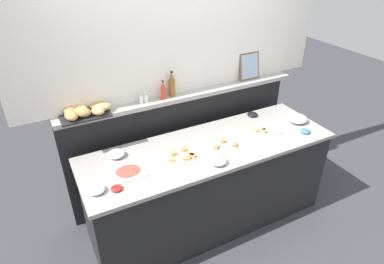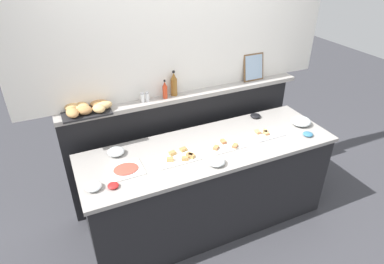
{
  "view_description": "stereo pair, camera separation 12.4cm",
  "coord_description": "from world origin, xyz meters",
  "px_view_note": "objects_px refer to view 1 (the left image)",
  "views": [
    {
      "loc": [
        -1.26,
        -2.08,
        2.47
      ],
      "look_at": [
        -0.12,
        0.1,
        1.01
      ],
      "focal_mm": 30.95,
      "sensor_mm": 36.0,
      "label": 1
    },
    {
      "loc": [
        -1.15,
        -2.14,
        2.47
      ],
      "look_at": [
        -0.12,
        0.1,
        1.01
      ],
      "focal_mm": 30.95,
      "sensor_mm": 36.0,
      "label": 2
    }
  ],
  "objects_px": {
    "glass_bowl_small": "(116,154)",
    "framed_picture": "(249,66)",
    "vinegar_bottle_amber": "(172,85)",
    "bread_basket": "(85,111)",
    "glass_bowl_medium": "(218,161)",
    "glass_bowl_extra": "(297,119)",
    "cold_cuts_platter": "(128,171)",
    "condiment_bowl_teal": "(252,114)",
    "sandwich_platter_front": "(180,157)",
    "salt_shaker": "(141,99)",
    "condiment_bowl_dark": "(305,131)",
    "sandwich_platter_rear": "(223,145)",
    "glass_bowl_large": "(96,190)",
    "pepper_shaker": "(146,98)",
    "condiment_bowl_cream": "(117,188)",
    "sandwich_platter_side": "(264,132)",
    "hot_sauce_bottle": "(163,91)"
  },
  "relations": [
    {
      "from": "hot_sauce_bottle",
      "to": "bread_basket",
      "type": "height_order",
      "value": "hot_sauce_bottle"
    },
    {
      "from": "condiment_bowl_cream",
      "to": "bread_basket",
      "type": "xyz_separation_m",
      "value": [
        -0.03,
        0.66,
        0.34
      ]
    },
    {
      "from": "sandwich_platter_rear",
      "to": "condiment_bowl_teal",
      "type": "xyz_separation_m",
      "value": [
        0.56,
        0.34,
        0.01
      ]
    },
    {
      "from": "condiment_bowl_teal",
      "to": "vinegar_bottle_amber",
      "type": "bearing_deg",
      "value": 165.22
    },
    {
      "from": "cold_cuts_platter",
      "to": "vinegar_bottle_amber",
      "type": "bearing_deg",
      "value": 39.98
    },
    {
      "from": "salt_shaker",
      "to": "framed_picture",
      "type": "xyz_separation_m",
      "value": [
        1.18,
        0.04,
        0.09
      ]
    },
    {
      "from": "glass_bowl_small",
      "to": "sandwich_platter_rear",
      "type": "bearing_deg",
      "value": -16.94
    },
    {
      "from": "vinegar_bottle_amber",
      "to": "bread_basket",
      "type": "relative_size",
      "value": 0.55
    },
    {
      "from": "glass_bowl_medium",
      "to": "condiment_bowl_dark",
      "type": "distance_m",
      "value": 0.98
    },
    {
      "from": "salt_shaker",
      "to": "bread_basket",
      "type": "bearing_deg",
      "value": -179.78
    },
    {
      "from": "cold_cuts_platter",
      "to": "condiment_bowl_cream",
      "type": "xyz_separation_m",
      "value": [
        -0.14,
        -0.16,
        0.01
      ]
    },
    {
      "from": "sandwich_platter_rear",
      "to": "cold_cuts_platter",
      "type": "relative_size",
      "value": 1.34
    },
    {
      "from": "glass_bowl_large",
      "to": "vinegar_bottle_amber",
      "type": "relative_size",
      "value": 0.52
    },
    {
      "from": "condiment_bowl_teal",
      "to": "hot_sauce_bottle",
      "type": "distance_m",
      "value": 0.98
    },
    {
      "from": "glass_bowl_medium",
      "to": "glass_bowl_extra",
      "type": "relative_size",
      "value": 0.74
    },
    {
      "from": "vinegar_bottle_amber",
      "to": "framed_picture",
      "type": "height_order",
      "value": "framed_picture"
    },
    {
      "from": "condiment_bowl_cream",
      "to": "salt_shaker",
      "type": "distance_m",
      "value": 0.87
    },
    {
      "from": "cold_cuts_platter",
      "to": "pepper_shaker",
      "type": "height_order",
      "value": "pepper_shaker"
    },
    {
      "from": "condiment_bowl_teal",
      "to": "sandwich_platter_front",
      "type": "bearing_deg",
      "value": -161.1
    },
    {
      "from": "condiment_bowl_cream",
      "to": "condiment_bowl_dark",
      "type": "height_order",
      "value": "condiment_bowl_dark"
    },
    {
      "from": "glass_bowl_small",
      "to": "condiment_bowl_teal",
      "type": "xyz_separation_m",
      "value": [
        1.44,
        0.07,
        -0.01
      ]
    },
    {
      "from": "glass_bowl_small",
      "to": "framed_picture",
      "type": "bearing_deg",
      "value": 10.91
    },
    {
      "from": "pepper_shaker",
      "to": "glass_bowl_extra",
      "type": "bearing_deg",
      "value": -19.79
    },
    {
      "from": "cold_cuts_platter",
      "to": "salt_shaker",
      "type": "relative_size",
      "value": 3.01
    },
    {
      "from": "sandwich_platter_front",
      "to": "glass_bowl_small",
      "type": "height_order",
      "value": "glass_bowl_small"
    },
    {
      "from": "glass_bowl_small",
      "to": "glass_bowl_extra",
      "type": "distance_m",
      "value": 1.77
    },
    {
      "from": "pepper_shaker",
      "to": "framed_picture",
      "type": "distance_m",
      "value": 1.14
    },
    {
      "from": "framed_picture",
      "to": "condiment_bowl_teal",
      "type": "bearing_deg",
      "value": -109.41
    },
    {
      "from": "cold_cuts_platter",
      "to": "pepper_shaker",
      "type": "bearing_deg",
      "value": 54.29
    },
    {
      "from": "condiment_bowl_cream",
      "to": "condiment_bowl_dark",
      "type": "xyz_separation_m",
      "value": [
        1.8,
        -0.02,
        0.0
      ]
    },
    {
      "from": "condiment_bowl_teal",
      "to": "vinegar_bottle_amber",
      "type": "height_order",
      "value": "vinegar_bottle_amber"
    },
    {
      "from": "sandwich_platter_front",
      "to": "glass_bowl_large",
      "type": "height_order",
      "value": "glass_bowl_large"
    },
    {
      "from": "glass_bowl_medium",
      "to": "condiment_bowl_cream",
      "type": "distance_m",
      "value": 0.82
    },
    {
      "from": "sandwich_platter_front",
      "to": "sandwich_platter_side",
      "type": "xyz_separation_m",
      "value": [
        0.88,
        0.01,
        -0.0
      ]
    },
    {
      "from": "glass_bowl_large",
      "to": "hot_sauce_bottle",
      "type": "distance_m",
      "value": 1.08
    },
    {
      "from": "glass_bowl_large",
      "to": "pepper_shaker",
      "type": "distance_m",
      "value": 0.95
    },
    {
      "from": "cold_cuts_platter",
      "to": "vinegar_bottle_amber",
      "type": "distance_m",
      "value": 0.92
    },
    {
      "from": "sandwich_platter_front",
      "to": "cold_cuts_platter",
      "type": "bearing_deg",
      "value": 177.73
    },
    {
      "from": "glass_bowl_large",
      "to": "glass_bowl_small",
      "type": "relative_size",
      "value": 0.86
    },
    {
      "from": "framed_picture",
      "to": "glass_bowl_medium",
      "type": "bearing_deg",
      "value": -136.91
    },
    {
      "from": "sandwich_platter_front",
      "to": "glass_bowl_medium",
      "type": "bearing_deg",
      "value": -40.4
    },
    {
      "from": "sandwich_platter_side",
      "to": "condiment_bowl_cream",
      "type": "height_order",
      "value": "sandwich_platter_side"
    },
    {
      "from": "sandwich_platter_front",
      "to": "sandwich_platter_side",
      "type": "distance_m",
      "value": 0.88
    },
    {
      "from": "glass_bowl_large",
      "to": "pepper_shaker",
      "type": "relative_size",
      "value": 1.4
    },
    {
      "from": "condiment_bowl_dark",
      "to": "bread_basket",
      "type": "height_order",
      "value": "bread_basket"
    },
    {
      "from": "glass_bowl_extra",
      "to": "vinegar_bottle_amber",
      "type": "height_order",
      "value": "vinegar_bottle_amber"
    },
    {
      "from": "vinegar_bottle_amber",
      "to": "hot_sauce_bottle",
      "type": "height_order",
      "value": "vinegar_bottle_amber"
    },
    {
      "from": "sandwich_platter_rear",
      "to": "sandwich_platter_side",
      "type": "distance_m",
      "value": 0.46
    },
    {
      "from": "condiment_bowl_cream",
      "to": "pepper_shaker",
      "type": "relative_size",
      "value": 0.96
    },
    {
      "from": "glass_bowl_small",
      "to": "framed_picture",
      "type": "height_order",
      "value": "framed_picture"
    }
  ]
}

